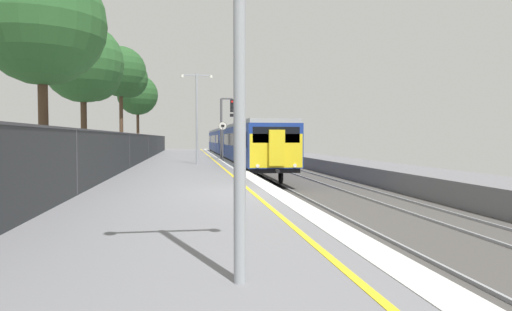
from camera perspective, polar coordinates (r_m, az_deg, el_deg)
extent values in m
cube|color=slate|center=(13.52, -9.66, -6.94)|extent=(6.40, 110.00, 1.00)
cube|color=silver|center=(13.71, 2.57, -4.65)|extent=(0.60, 110.00, 0.01)
cube|color=yellow|center=(13.58, -0.54, -4.71)|extent=(0.12, 110.00, 0.01)
cube|color=#423F3D|center=(16.05, 23.53, -7.81)|extent=(11.00, 110.00, 0.20)
cube|color=gray|center=(14.08, 6.53, -8.45)|extent=(0.07, 110.00, 0.08)
cube|color=gray|center=(14.52, 12.06, -8.16)|extent=(0.07, 110.00, 0.08)
cube|color=gray|center=(15.61, 20.98, -7.54)|extent=(0.07, 110.00, 0.08)
cube|color=gray|center=(16.36, 25.38, -7.16)|extent=(0.07, 110.00, 0.08)
cube|color=navy|center=(32.25, -0.96, 1.56)|extent=(2.80, 20.44, 2.30)
cube|color=black|center=(32.29, -0.96, -0.70)|extent=(2.64, 19.84, 0.25)
cube|color=#93999E|center=(32.26, -0.96, 3.82)|extent=(2.68, 20.44, 0.24)
cube|color=black|center=(32.08, -3.46, 2.09)|extent=(0.02, 18.84, 0.84)
cube|color=#1D3A98|center=(27.00, -2.46, 1.22)|extent=(0.03, 1.10, 1.90)
cube|color=#1D3A98|center=(37.18, -4.19, 1.49)|extent=(0.03, 1.10, 1.90)
cylinder|color=black|center=(24.69, -0.35, -2.76)|extent=(0.12, 0.84, 0.84)
cylinder|color=black|center=(24.96, 3.20, -2.71)|extent=(0.12, 0.84, 0.84)
cylinder|color=black|center=(39.79, -3.56, -0.87)|extent=(0.12, 0.84, 0.84)
cylinder|color=black|center=(39.96, -1.33, -0.85)|extent=(0.12, 0.84, 0.84)
cube|color=navy|center=(53.17, -4.04, 1.82)|extent=(2.80, 20.44, 2.30)
cube|color=black|center=(53.19, -4.04, 0.45)|extent=(2.64, 19.84, 0.25)
cube|color=#93999E|center=(53.17, -4.05, 3.19)|extent=(2.68, 20.44, 0.24)
cube|color=black|center=(53.07, -5.56, 2.14)|extent=(0.02, 18.84, 0.84)
cube|color=#1D3A98|center=(47.97, -5.22, 1.65)|extent=(0.03, 1.10, 1.90)
cube|color=#1D3A98|center=(58.17, -5.85, 1.75)|extent=(0.03, 1.10, 1.90)
cylinder|color=black|center=(45.56, -4.22, -0.47)|extent=(0.12, 0.84, 0.84)
cylinder|color=black|center=(45.71, -2.27, -0.46)|extent=(0.12, 0.84, 0.84)
cylinder|color=black|center=(60.75, -5.36, 0.20)|extent=(0.12, 0.84, 0.84)
cylinder|color=black|center=(60.86, -3.90, 0.21)|extent=(0.12, 0.84, 0.84)
cube|color=yellow|center=(22.21, 2.61, 0.61)|extent=(2.70, 0.10, 1.70)
cube|color=black|center=(22.19, 2.62, 2.68)|extent=(2.40, 0.08, 0.80)
cube|color=yellow|center=(22.07, 2.68, 0.99)|extent=(0.80, 0.24, 1.80)
cylinder|color=white|center=(22.02, 0.21, -1.35)|extent=(0.18, 0.06, 0.18)
cylinder|color=white|center=(22.39, 5.02, -1.30)|extent=(0.18, 0.06, 0.18)
cylinder|color=black|center=(21.98, 2.75, -2.02)|extent=(0.20, 0.35, 0.20)
cube|color=black|center=(53.18, -4.05, 3.46)|extent=(0.60, 0.90, 0.20)
cylinder|color=#47474C|center=(35.16, -4.48, 3.42)|extent=(0.18, 0.18, 4.77)
cube|color=#47474C|center=(35.33, -3.76, 7.29)|extent=(0.90, 0.12, 0.12)
cube|color=black|center=(35.32, -3.11, 6.40)|extent=(0.28, 0.20, 1.00)
cylinder|color=red|center=(35.22, -3.09, 6.93)|extent=(0.16, 0.04, 0.16)
cylinder|color=black|center=(35.20, -3.09, 6.41)|extent=(0.16, 0.04, 0.16)
cylinder|color=black|center=(35.18, -3.09, 5.89)|extent=(0.16, 0.04, 0.16)
cube|color=black|center=(35.27, -3.11, 5.18)|extent=(0.32, 0.16, 0.24)
cylinder|color=#59595B|center=(32.48, -4.30, 1.52)|extent=(0.08, 0.08, 2.49)
cylinder|color=black|center=(32.49, -4.31, 3.81)|extent=(0.59, 0.02, 0.59)
cylinder|color=silver|center=(32.48, -4.31, 3.81)|extent=(0.56, 0.02, 0.56)
cube|color=black|center=(32.47, -4.30, 3.81)|extent=(0.24, 0.01, 0.18)
cylinder|color=#93999E|center=(5.12, -2.13, 14.82)|extent=(0.14, 0.14, 5.53)
cylinder|color=#93999E|center=(28.47, -7.62, 4.67)|extent=(0.14, 0.14, 5.74)
cube|color=#93999E|center=(28.74, -6.73, 10.20)|extent=(0.90, 0.08, 0.08)
cylinder|color=silver|center=(28.75, -5.82, 10.04)|extent=(0.20, 0.20, 0.18)
cube|color=#93999E|center=(28.72, -8.56, 10.20)|extent=(0.90, 0.08, 0.08)
cylinder|color=silver|center=(28.71, -9.47, 10.03)|extent=(0.20, 0.20, 0.18)
cube|color=#282B2D|center=(13.73, -22.11, -0.82)|extent=(0.03, 99.00, 1.91)
cube|color=#38383D|center=(13.72, -22.17, 3.17)|extent=(0.06, 99.00, 0.06)
cylinder|color=#38383D|center=(13.73, -22.11, -0.82)|extent=(0.07, 0.07, 1.91)
cylinder|color=#38383D|center=(25.24, -15.98, 0.57)|extent=(0.07, 0.07, 1.91)
cylinder|color=#38383D|center=(36.86, -13.70, 1.09)|extent=(0.07, 0.07, 1.91)
cylinder|color=#38383D|center=(48.52, -12.52, 1.36)|extent=(0.07, 0.07, 1.91)
cylinder|color=#38383D|center=(60.18, -11.79, 1.53)|extent=(0.07, 0.07, 1.91)
cylinder|color=#473323|center=(53.34, -14.94, 3.29)|extent=(0.32, 0.32, 5.40)
sphere|color=#234C23|center=(53.57, -14.98, 7.55)|extent=(4.65, 4.65, 4.65)
sphere|color=#234C23|center=(53.04, -14.65, 6.97)|extent=(2.79, 2.79, 2.79)
cylinder|color=#473323|center=(38.23, -16.93, 4.15)|extent=(0.30, 0.30, 5.98)
sphere|color=#234C23|center=(38.60, -17.00, 10.28)|extent=(4.12, 4.12, 4.12)
sphere|color=#234C23|center=(38.75, -16.12, 9.49)|extent=(3.24, 3.24, 3.24)
cylinder|color=#473323|center=(27.04, -21.25, 3.55)|extent=(0.34, 0.34, 4.68)
sphere|color=#285628|center=(27.36, -21.36, 11.05)|extent=(4.50, 4.50, 4.50)
sphere|color=#285628|center=(27.76, -20.20, 9.77)|extent=(3.14, 3.14, 3.14)
cylinder|color=#473323|center=(16.37, -25.66, 3.84)|extent=(0.32, 0.32, 4.34)
sphere|color=#285628|center=(16.80, -25.86, 15.22)|extent=(4.17, 4.17, 4.17)
sphere|color=#285628|center=(16.37, -24.52, 13.73)|extent=(2.77, 2.77, 2.77)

